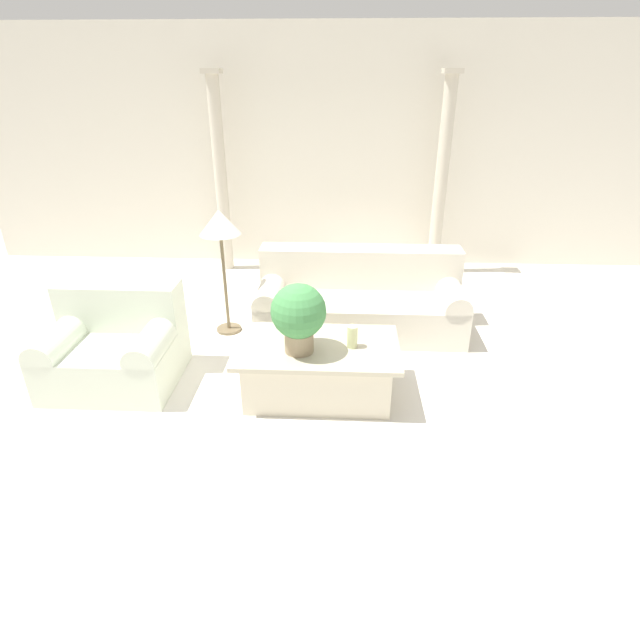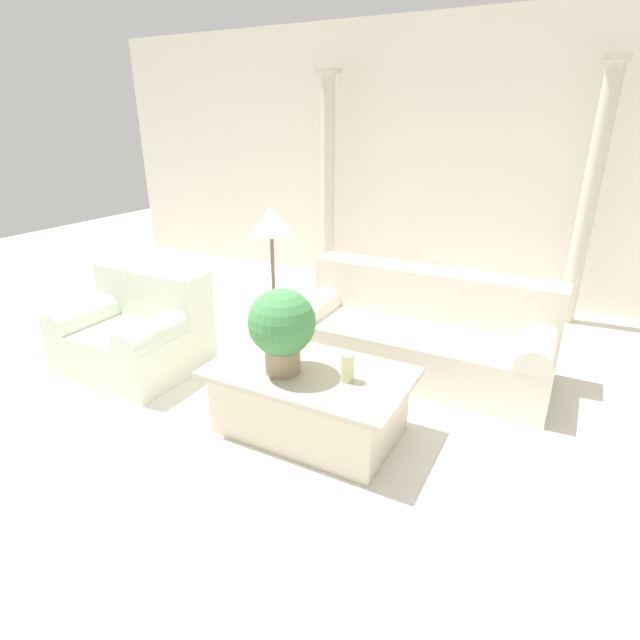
{
  "view_description": "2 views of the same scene",
  "coord_description": "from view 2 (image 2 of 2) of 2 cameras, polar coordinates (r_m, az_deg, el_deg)",
  "views": [
    {
      "loc": [
        0.29,
        -4.03,
        2.56
      ],
      "look_at": [
        0.1,
        -0.08,
        0.61
      ],
      "focal_mm": 28.0,
      "sensor_mm": 36.0,
      "label": 1
    },
    {
      "loc": [
        1.59,
        -2.98,
        2.11
      ],
      "look_at": [
        -0.03,
        0.08,
        0.69
      ],
      "focal_mm": 28.0,
      "sensor_mm": 36.0,
      "label": 2
    }
  ],
  "objects": [
    {
      "name": "wall_back",
      "position": [
        6.46,
        14.3,
        17.05
      ],
      "size": [
        10.0,
        0.06,
        3.2
      ],
      "color": "silver",
      "rests_on": "ground_plane"
    },
    {
      "name": "sofa_long",
      "position": [
        4.51,
        11.53,
        -1.42
      ],
      "size": [
        2.22,
        0.93,
        0.85
      ],
      "color": "beige",
      "rests_on": "ground_plane"
    },
    {
      "name": "column_right",
      "position": [
        5.89,
        28.42,
        12.18
      ],
      "size": [
        0.24,
        0.24,
        2.64
      ],
      "color": "beige",
      "rests_on": "ground_plane"
    },
    {
      "name": "loveseat",
      "position": [
        4.74,
        -20.16,
        -1.02
      ],
      "size": [
        1.12,
        0.93,
        0.85
      ],
      "color": "silver",
      "rests_on": "ground_plane"
    },
    {
      "name": "potted_plant",
      "position": [
        3.31,
        -4.38,
        -0.7
      ],
      "size": [
        0.45,
        0.45,
        0.59
      ],
      "color": "#937F60",
      "rests_on": "coffee_table"
    },
    {
      "name": "column_left",
      "position": [
        6.61,
        0.91,
        15.58
      ],
      "size": [
        0.24,
        0.24,
        2.64
      ],
      "color": "beige",
      "rests_on": "ground_plane"
    },
    {
      "name": "coffee_table",
      "position": [
        3.58,
        -1.17,
        -9.12
      ],
      "size": [
        1.39,
        0.83,
        0.49
      ],
      "color": "beige",
      "rests_on": "ground_plane"
    },
    {
      "name": "pillar_candle",
      "position": [
        3.29,
        3.16,
        -5.44
      ],
      "size": [
        0.09,
        0.09,
        0.19
      ],
      "color": "beige",
      "rests_on": "coffee_table"
    },
    {
      "name": "ground_plane",
      "position": [
        3.98,
        -0.1,
        -9.77
      ],
      "size": [
        16.0,
        16.0,
        0.0
      ],
      "primitive_type": "plane",
      "color": "silver"
    },
    {
      "name": "floor_lamp",
      "position": [
        4.71,
        -5.58,
        10.37
      ],
      "size": [
        0.42,
        0.42,
        1.35
      ],
      "color": "brown",
      "rests_on": "ground_plane"
    }
  ]
}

